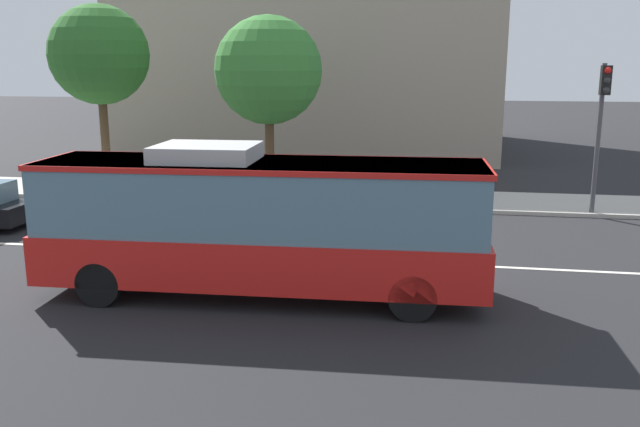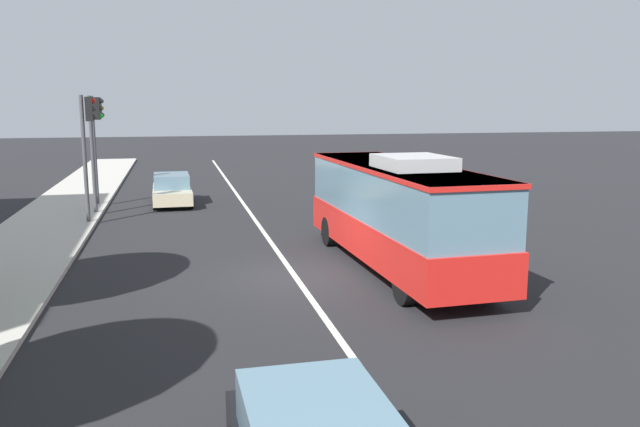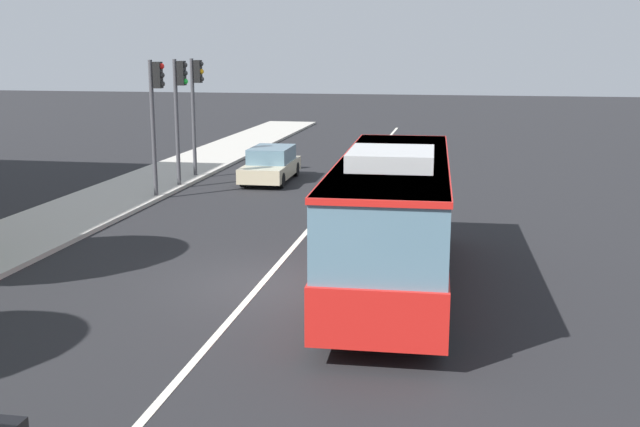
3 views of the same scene
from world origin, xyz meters
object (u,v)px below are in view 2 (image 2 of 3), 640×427
object	(u,v)px
transit_bus	(396,208)
traffic_light_near_corner	(95,134)
traffic_light_mid_block	(97,132)
traffic_light_far_corner	(87,137)
sedan_beige	(172,190)

from	to	relation	value
transit_bus	traffic_light_near_corner	world-z (taller)	traffic_light_near_corner
transit_bus	traffic_light_mid_block	world-z (taller)	traffic_light_mid_block
traffic_light_near_corner	traffic_light_far_corner	distance (m)	2.32
sedan_beige	traffic_light_near_corner	size ratio (longest dim) A/B	0.87
sedan_beige	traffic_light_far_corner	world-z (taller)	traffic_light_far_corner
sedan_beige	traffic_light_far_corner	distance (m)	6.30
transit_bus	traffic_light_far_corner	world-z (taller)	traffic_light_far_corner
transit_bus	traffic_light_far_corner	xyz separation A→B (m)	(9.30, 9.70, 1.75)
traffic_light_far_corner	traffic_light_near_corner	bearing A→B (deg)	87.88
traffic_light_far_corner	sedan_beige	bearing A→B (deg)	54.33
sedan_beige	transit_bus	bearing A→B (deg)	23.95
sedan_beige	traffic_light_near_corner	world-z (taller)	traffic_light_near_corner
traffic_light_mid_block	traffic_light_far_corner	world-z (taller)	same
transit_bus	traffic_light_near_corner	bearing A→B (deg)	37.73
transit_bus	sedan_beige	world-z (taller)	transit_bus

